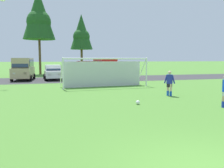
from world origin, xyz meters
TOP-DOWN VIEW (x-y plane):
  - ground_plane at (0.00, 15.00)m, footprint 400.00×400.00m
  - parking_lot_strip at (0.00, 24.41)m, footprint 52.00×8.40m
  - soccer_ball at (1.42, 7.60)m, footprint 0.22×0.22m
  - soccer_goal at (1.66, 16.04)m, footprint 7.53×2.44m
  - player_midfield_center at (4.52, 9.86)m, footprint 0.61×0.55m
  - parked_car_slot_far_left at (-5.67, 24.94)m, footprint 2.47×4.94m
  - parked_car_slot_left at (-2.42, 24.38)m, footprint 2.19×4.28m
  - parked_car_slot_center_left at (1.23, 24.22)m, footprint 2.36×4.71m
  - parked_car_slot_center at (3.60, 23.59)m, footprint 2.37×4.89m
  - tree_left_edge at (-4.02, 35.25)m, footprint 4.90×4.90m
  - tree_mid_left at (2.46, 34.64)m, footprint 3.56×3.56m

SIDE VIEW (x-z plane):
  - ground_plane at x=0.00m, z-range 0.00..0.00m
  - parking_lot_strip at x=0.00m, z-range 0.00..0.01m
  - soccer_ball at x=1.42m, z-range 0.00..0.22m
  - player_midfield_center at x=4.52m, z-range 0.00..1.64m
  - parked_car_slot_left at x=-2.42m, z-range 0.02..1.74m
  - parked_car_slot_center_left at x=1.23m, z-range 0.03..2.19m
  - soccer_goal at x=1.66m, z-range 0.01..2.58m
  - parked_car_slot_far_left at x=-5.67m, z-range 0.08..2.60m
  - parked_car_slot_center at x=3.60m, z-range 0.08..2.60m
  - tree_mid_left at x=2.46m, z-range 1.78..11.28m
  - tree_left_edge at x=-4.02m, z-range 2.46..15.54m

